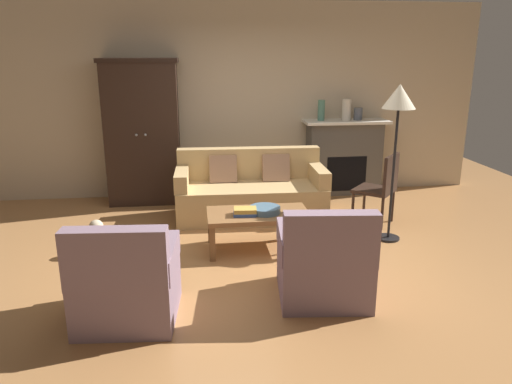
% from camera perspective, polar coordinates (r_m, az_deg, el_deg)
% --- Properties ---
extents(ground_plane, '(9.60, 9.60, 0.00)m').
position_cam_1_polar(ground_plane, '(5.18, 0.85, -7.68)').
color(ground_plane, '#B27A47').
extents(back_wall, '(7.20, 0.10, 2.80)m').
position_cam_1_polar(back_wall, '(7.31, -1.91, 10.68)').
color(back_wall, beige).
rests_on(back_wall, ground).
extents(fireplace, '(1.26, 0.48, 1.12)m').
position_cam_1_polar(fireplace, '(7.49, 10.26, 4.13)').
color(fireplace, '#4C4947').
rests_on(fireplace, ground).
extents(armoire, '(1.06, 0.57, 2.01)m').
position_cam_1_polar(armoire, '(7.04, -13.13, 6.87)').
color(armoire, black).
rests_on(armoire, ground).
extents(couch, '(1.94, 0.90, 0.86)m').
position_cam_1_polar(couch, '(6.36, -0.64, -0.07)').
color(couch, tan).
rests_on(couch, ground).
extents(coffee_table, '(1.10, 0.60, 0.42)m').
position_cam_1_polar(coffee_table, '(5.27, 0.26, -2.98)').
color(coffee_table, olive).
rests_on(coffee_table, ground).
extents(fruit_bowl, '(0.34, 0.34, 0.07)m').
position_cam_1_polar(fruit_bowl, '(5.24, 1.04, -2.09)').
color(fruit_bowl, slate).
rests_on(fruit_bowl, coffee_table).
extents(book_stack, '(0.26, 0.19, 0.08)m').
position_cam_1_polar(book_stack, '(5.16, -1.30, -2.31)').
color(book_stack, '#38569E').
rests_on(book_stack, coffee_table).
extents(mantel_vase_jade, '(0.10, 0.10, 0.30)m').
position_cam_1_polar(mantel_vase_jade, '(7.26, 7.67, 9.47)').
color(mantel_vase_jade, slate).
rests_on(mantel_vase_jade, fireplace).
extents(mantel_vase_cream, '(0.13, 0.13, 0.31)m').
position_cam_1_polar(mantel_vase_cream, '(7.36, 10.57, 9.49)').
color(mantel_vase_cream, beige).
rests_on(mantel_vase_cream, fireplace).
extents(mantel_vase_slate, '(0.13, 0.13, 0.18)m').
position_cam_1_polar(mantel_vase_slate, '(7.43, 11.89, 8.96)').
color(mantel_vase_slate, '#565B66').
rests_on(mantel_vase_slate, fireplace).
extents(armchair_near_left, '(0.83, 0.83, 0.88)m').
position_cam_1_polar(armchair_near_left, '(4.06, -14.96, -10.43)').
color(armchair_near_left, gray).
rests_on(armchair_near_left, ground).
extents(armchair_near_right, '(0.85, 0.84, 0.88)m').
position_cam_1_polar(armchair_near_right, '(4.29, 7.99, -8.47)').
color(armchair_near_right, gray).
rests_on(armchair_near_right, ground).
extents(side_chair_wooden, '(0.62, 0.62, 0.90)m').
position_cam_1_polar(side_chair_wooden, '(6.19, 14.49, 0.83)').
color(side_chair_wooden, black).
rests_on(side_chair_wooden, ground).
extents(floor_lamp, '(0.36, 0.36, 1.76)m').
position_cam_1_polar(floor_lamp, '(5.52, 16.39, 9.64)').
color(floor_lamp, black).
rests_on(floor_lamp, ground).
extents(dog, '(0.42, 0.49, 0.39)m').
position_cam_1_polar(dog, '(5.27, -17.20, -5.14)').
color(dog, beige).
rests_on(dog, ground).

